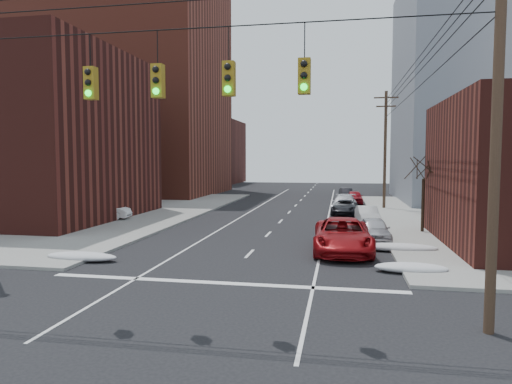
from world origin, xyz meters
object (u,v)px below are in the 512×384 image
at_px(parked_car_a, 374,230).
at_px(parked_car_f, 346,193).
at_px(lot_car_d, 104,202).
at_px(parked_car_c, 344,207).
at_px(red_pickup, 343,236).
at_px(parked_car_d, 344,204).
at_px(parked_car_b, 367,215).
at_px(lot_car_a, 104,210).
at_px(lot_car_c, 76,205).
at_px(parked_car_e, 355,197).
at_px(lot_car_b, 111,203).

height_order(parked_car_a, parked_car_f, parked_car_a).
bearing_deg(lot_car_d, parked_car_c, -79.14).
height_order(parked_car_a, lot_car_d, lot_car_d).
relative_size(red_pickup, lot_car_d, 1.70).
relative_size(parked_car_c, parked_car_d, 0.85).
xyz_separation_m(parked_car_b, lot_car_d, (-23.62, 5.12, 0.12)).
relative_size(parked_car_c, lot_car_d, 1.21).
height_order(parked_car_c, lot_car_a, lot_car_a).
distance_m(lot_car_c, lot_car_d, 4.94).
relative_size(parked_car_e, lot_car_a, 1.00).
relative_size(parked_car_d, lot_car_d, 1.42).
distance_m(red_pickup, lot_car_d, 26.78).
xyz_separation_m(parked_car_f, lot_car_a, (-18.46, -23.25, 0.19)).
height_order(parked_car_c, parked_car_f, parked_car_f).
bearing_deg(red_pickup, parked_car_f, 87.26).
distance_m(parked_car_d, lot_car_c, 22.87).
xyz_separation_m(parked_car_a, lot_car_a, (-19.74, 5.08, 0.13)).
distance_m(parked_car_a, parked_car_f, 28.36).
bearing_deg(parked_car_d, parked_car_f, 92.54).
distance_m(parked_car_a, parked_car_d, 14.37).
bearing_deg(parked_car_a, parked_car_e, 88.03).
height_order(parked_car_a, parked_car_e, parked_car_a).
bearing_deg(lot_car_d, parked_car_e, -56.53).
distance_m(parked_car_c, parked_car_d, 1.67).
distance_m(parked_car_b, lot_car_c, 23.32).
relative_size(parked_car_c, lot_car_c, 0.81).
xyz_separation_m(parked_car_f, lot_car_b, (-20.85, -17.56, 0.16)).
height_order(red_pickup, parked_car_b, red_pickup).
relative_size(parked_car_a, lot_car_c, 0.74).
distance_m(red_pickup, parked_car_e, 25.89).
relative_size(parked_car_e, lot_car_c, 0.74).
bearing_deg(parked_car_a, lot_car_d, 149.80).
distance_m(red_pickup, parked_car_f, 31.79).
xyz_separation_m(parked_car_d, lot_car_d, (-22.02, -2.21, 0.02)).
bearing_deg(lot_car_b, parked_car_f, -52.19).
xyz_separation_m(lot_car_b, lot_car_d, (-1.49, 1.30, -0.01)).
xyz_separation_m(parked_car_a, lot_car_b, (-22.13, 10.77, 0.10)).
bearing_deg(parked_car_c, parked_car_b, -69.37).
xyz_separation_m(parked_car_b, parked_car_d, (-1.60, 7.33, 0.10)).
bearing_deg(red_pickup, lot_car_c, 151.99).
height_order(parked_car_d, parked_car_f, parked_car_d).
relative_size(parked_car_b, parked_car_f, 1.04).
relative_size(parked_car_b, lot_car_b, 0.86).
height_order(red_pickup, parked_car_e, red_pickup).
bearing_deg(parked_car_f, lot_car_d, -151.94).
xyz_separation_m(parked_car_b, parked_car_c, (-1.60, 5.66, -0.04)).
distance_m(lot_car_b, lot_car_d, 1.98).
height_order(parked_car_e, lot_car_d, lot_car_d).
distance_m(parked_car_f, lot_car_d, 27.63).
bearing_deg(lot_car_b, parked_car_c, -87.15).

